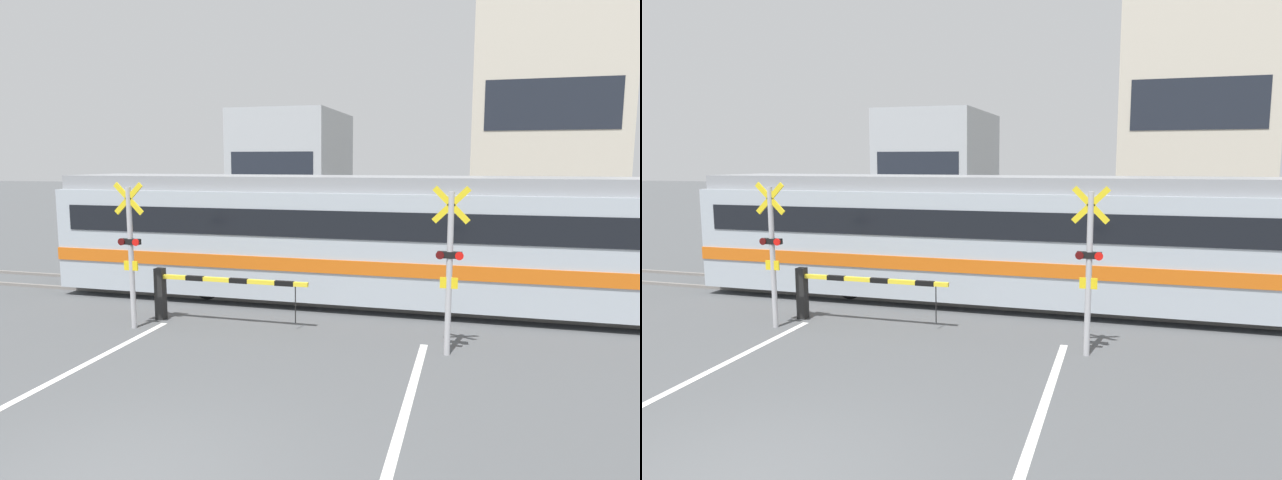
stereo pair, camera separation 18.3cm
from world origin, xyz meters
The scene contains 10 objects.
rail_track_near centered at (0.00, 8.23, 0.04)m, with size 50.00×0.10×0.08m.
rail_track_far centered at (0.00, 9.66, 0.04)m, with size 50.00×0.10×0.08m.
commuter_train centered at (3.57, 8.95, 1.70)m, with size 20.95×2.71×3.17m.
crossing_barrier_near centered at (-2.23, 6.23, 0.77)m, with size 3.56×0.20×1.17m.
crossing_barrier_far centered at (2.23, 11.95, 0.77)m, with size 3.56×0.20×1.17m.
crossing_signal_left centered at (-3.28, 5.46, 1.71)m, with size 0.68×0.15×3.11m.
crossing_signal_right centered at (3.28, 5.46, 1.71)m, with size 0.68×0.15×3.11m.
pedestrian centered at (-0.46, 13.92, 0.90)m, with size 0.38×0.22×1.57m.
building_left_of_street centered at (-5.94, 25.08, 3.08)m, with size 5.03×7.27×6.16m.
building_right_of_street centered at (6.70, 25.08, 5.40)m, with size 6.54×7.27×10.80m.
Camera 1 is at (3.67, -4.91, 3.54)m, focal length 32.00 mm.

